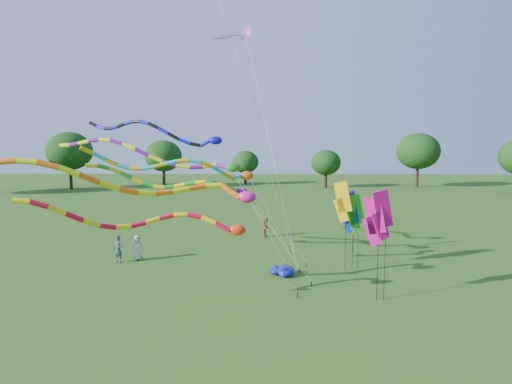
{
  "coord_description": "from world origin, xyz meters",
  "views": [
    {
      "loc": [
        0.49,
        -20.72,
        7.74
      ],
      "look_at": [
        0.05,
        3.85,
        4.8
      ],
      "focal_mm": 30.0,
      "sensor_mm": 36.0,
      "label": 1
    }
  ],
  "objects_px": {
    "tube_kite_red": "(163,222)",
    "person_a": "(138,248)",
    "person_c": "(266,227)",
    "tube_kite_orange": "(158,186)",
    "person_b": "(118,249)",
    "blue_nylon_heap": "(285,271)"
  },
  "relations": [
    {
      "from": "person_b",
      "to": "tube_kite_red",
      "type": "bearing_deg",
      "value": -37.0
    },
    {
      "from": "person_a",
      "to": "person_c",
      "type": "distance_m",
      "value": 11.0
    },
    {
      "from": "tube_kite_orange",
      "to": "person_c",
      "type": "height_order",
      "value": "tube_kite_orange"
    },
    {
      "from": "person_a",
      "to": "person_c",
      "type": "xyz_separation_m",
      "value": [
        8.45,
        7.05,
        -0.04
      ]
    },
    {
      "from": "tube_kite_orange",
      "to": "person_c",
      "type": "distance_m",
      "value": 15.78
    },
    {
      "from": "blue_nylon_heap",
      "to": "tube_kite_red",
      "type": "bearing_deg",
      "value": -136.84
    },
    {
      "from": "person_c",
      "to": "person_b",
      "type": "bearing_deg",
      "value": 132.69
    },
    {
      "from": "tube_kite_orange",
      "to": "person_b",
      "type": "xyz_separation_m",
      "value": [
        -4.26,
        6.42,
        -4.76
      ]
    },
    {
      "from": "tube_kite_red",
      "to": "person_b",
      "type": "height_order",
      "value": "tube_kite_red"
    },
    {
      "from": "tube_kite_red",
      "to": "person_c",
      "type": "height_order",
      "value": "tube_kite_red"
    },
    {
      "from": "tube_kite_red",
      "to": "tube_kite_orange",
      "type": "height_order",
      "value": "tube_kite_orange"
    },
    {
      "from": "tube_kite_red",
      "to": "tube_kite_orange",
      "type": "relative_size",
      "value": 0.79
    },
    {
      "from": "blue_nylon_heap",
      "to": "tube_kite_orange",
      "type": "bearing_deg",
      "value": -146.64
    },
    {
      "from": "tube_kite_red",
      "to": "person_c",
      "type": "xyz_separation_m",
      "value": [
        4.74,
        15.32,
        -3.35
      ]
    },
    {
      "from": "tube_kite_orange",
      "to": "person_b",
      "type": "distance_m",
      "value": 9.05
    },
    {
      "from": "blue_nylon_heap",
      "to": "person_b",
      "type": "height_order",
      "value": "person_b"
    },
    {
      "from": "tube_kite_red",
      "to": "person_b",
      "type": "distance_m",
      "value": 9.61
    },
    {
      "from": "tube_kite_red",
      "to": "person_a",
      "type": "xyz_separation_m",
      "value": [
        -3.7,
        8.27,
        -3.31
      ]
    },
    {
      "from": "tube_kite_orange",
      "to": "blue_nylon_heap",
      "type": "height_order",
      "value": "tube_kite_orange"
    },
    {
      "from": "tube_kite_red",
      "to": "person_a",
      "type": "height_order",
      "value": "tube_kite_red"
    },
    {
      "from": "person_b",
      "to": "person_c",
      "type": "distance_m",
      "value": 12.21
    },
    {
      "from": "tube_kite_red",
      "to": "blue_nylon_heap",
      "type": "bearing_deg",
      "value": 27.46
    }
  ]
}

